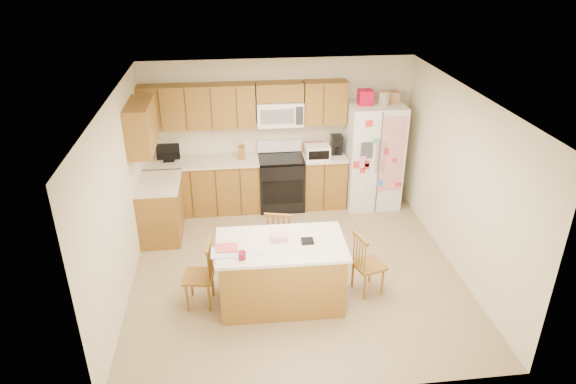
{
  "coord_description": "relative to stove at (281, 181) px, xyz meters",
  "views": [
    {
      "loc": [
        -0.81,
        -6.01,
        4.19
      ],
      "look_at": [
        -0.06,
        0.35,
        1.04
      ],
      "focal_mm": 32.0,
      "sensor_mm": 36.0,
      "label": 1
    }
  ],
  "objects": [
    {
      "name": "room_shell",
      "position": [
        0.0,
        -1.94,
        0.97
      ],
      "size": [
        4.6,
        4.6,
        2.52
      ],
      "color": "beige",
      "rests_on": "ground"
    },
    {
      "name": "windsor_chair_back",
      "position": [
        -0.21,
        -1.87,
        -0.03
      ],
      "size": [
        0.48,
        0.46,
        0.93
      ],
      "color": "brown",
      "rests_on": "ground"
    },
    {
      "name": "refrigerator",
      "position": [
        1.57,
        -0.06,
        0.45
      ],
      "size": [
        0.9,
        0.79,
        2.04
      ],
      "color": "white",
      "rests_on": "ground"
    },
    {
      "name": "windsor_chair_right",
      "position": [
        0.86,
        -2.56,
        -0.06
      ],
      "size": [
        0.45,
        0.46,
        0.87
      ],
      "color": "brown",
      "rests_on": "ground"
    },
    {
      "name": "island",
      "position": [
        -0.28,
        -2.63,
        -0.03
      ],
      "size": [
        1.65,
        0.95,
        0.96
      ],
      "color": "brown",
      "rests_on": "ground"
    },
    {
      "name": "cabinetry",
      "position": [
        -0.98,
        -0.15,
        0.44
      ],
      "size": [
        3.36,
        1.56,
        2.15
      ],
      "color": "brown",
      "rests_on": "ground"
    },
    {
      "name": "windsor_chair_left",
      "position": [
        -1.28,
        -2.57,
        -0.05
      ],
      "size": [
        0.41,
        0.43,
        0.89
      ],
      "color": "brown",
      "rests_on": "ground"
    },
    {
      "name": "stove",
      "position": [
        0.0,
        0.0,
        0.0
      ],
      "size": [
        0.76,
        0.65,
        1.13
      ],
      "color": "black",
      "rests_on": "ground"
    },
    {
      "name": "ground",
      "position": [
        0.0,
        -1.94,
        -0.47
      ],
      "size": [
        4.5,
        4.5,
        0.0
      ],
      "primitive_type": "plane",
      "color": "#8A6C4B",
      "rests_on": "ground"
    }
  ]
}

